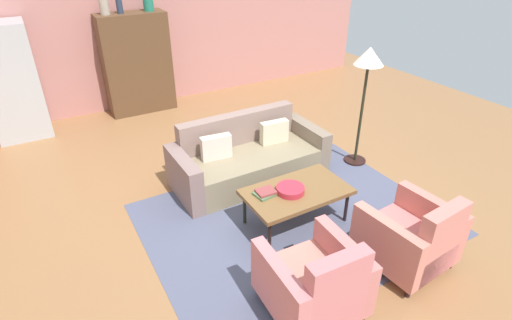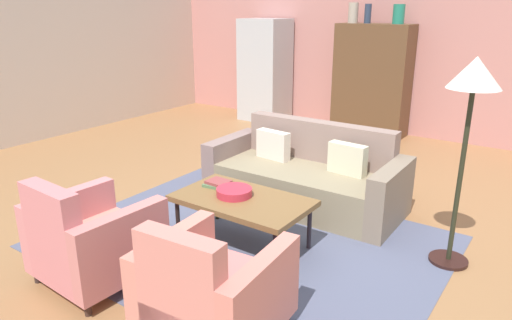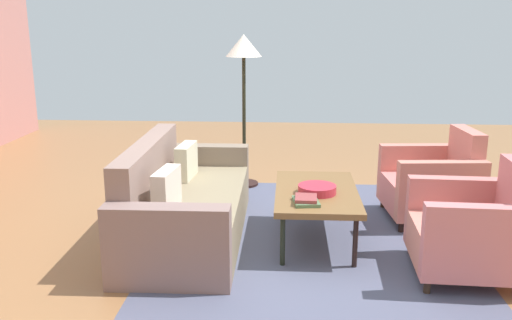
{
  "view_description": "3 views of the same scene",
  "coord_description": "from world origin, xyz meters",
  "px_view_note": "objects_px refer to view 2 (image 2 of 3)",
  "views": [
    {
      "loc": [
        -2.26,
        -3.74,
        3.03
      ],
      "look_at": [
        -0.26,
        -0.24,
        0.73
      ],
      "focal_mm": 28.16,
      "sensor_mm": 36.0,
      "label": 1
    },
    {
      "loc": [
        2.33,
        -3.74,
        2.08
      ],
      "look_at": [
        -0.05,
        -0.33,
        0.7
      ],
      "focal_mm": 32.95,
      "sensor_mm": 36.0,
      "label": 2
    },
    {
      "loc": [
        -4.48,
        -0.42,
        1.87
      ],
      "look_at": [
        -0.14,
        -0.16,
        0.76
      ],
      "focal_mm": 38.57,
      "sensor_mm": 36.0,
      "label": 3
    }
  ],
  "objects_px": {
    "fruit_bowl": "(234,192)",
    "cabinet": "(372,80)",
    "vase_small": "(399,14)",
    "floor_lamp": "(472,93)",
    "armchair_left": "(89,242)",
    "vase_tall": "(353,13)",
    "couch": "(307,177)",
    "vase_round": "(368,14)",
    "armchair_right": "(209,295)",
    "coffee_table": "(242,202)",
    "book_stack": "(219,184)",
    "refrigerator": "(265,70)"
  },
  "relations": [
    {
      "from": "fruit_bowl",
      "to": "vase_small",
      "type": "xyz_separation_m",
      "value": [
        -0.13,
        4.35,
        1.45
      ]
    },
    {
      "from": "vase_tall",
      "to": "floor_lamp",
      "type": "relative_size",
      "value": 0.19
    },
    {
      "from": "cabinet",
      "to": "floor_lamp",
      "type": "height_order",
      "value": "cabinet"
    },
    {
      "from": "vase_tall",
      "to": "vase_small",
      "type": "height_order",
      "value": "vase_tall"
    },
    {
      "from": "armchair_left",
      "to": "vase_tall",
      "type": "xyz_separation_m",
      "value": [
        -0.37,
        5.52,
        1.62
      ]
    },
    {
      "from": "couch",
      "to": "armchair_left",
      "type": "relative_size",
      "value": 2.4
    },
    {
      "from": "couch",
      "to": "vase_small",
      "type": "height_order",
      "value": "vase_small"
    },
    {
      "from": "book_stack",
      "to": "vase_small",
      "type": "height_order",
      "value": "vase_small"
    },
    {
      "from": "armchair_left",
      "to": "floor_lamp",
      "type": "height_order",
      "value": "floor_lamp"
    },
    {
      "from": "armchair_right",
      "to": "vase_tall",
      "type": "bearing_deg",
      "value": 101.39
    },
    {
      "from": "armchair_right",
      "to": "vase_round",
      "type": "height_order",
      "value": "vase_round"
    },
    {
      "from": "coffee_table",
      "to": "refrigerator",
      "type": "relative_size",
      "value": 0.65
    },
    {
      "from": "armchair_left",
      "to": "armchair_right",
      "type": "bearing_deg",
      "value": 2.7
    },
    {
      "from": "coffee_table",
      "to": "armchair_right",
      "type": "height_order",
      "value": "armchair_right"
    },
    {
      "from": "vase_round",
      "to": "couch",
      "type": "bearing_deg",
      "value": -77.15
    },
    {
      "from": "floor_lamp",
      "to": "armchair_right",
      "type": "bearing_deg",
      "value": -117.85
    },
    {
      "from": "coffee_table",
      "to": "fruit_bowl",
      "type": "relative_size",
      "value": 3.73
    },
    {
      "from": "couch",
      "to": "floor_lamp",
      "type": "bearing_deg",
      "value": 164.39
    },
    {
      "from": "floor_lamp",
      "to": "fruit_bowl",
      "type": "bearing_deg",
      "value": -156.21
    },
    {
      "from": "couch",
      "to": "armchair_left",
      "type": "height_order",
      "value": "armchair_left"
    },
    {
      "from": "armchair_left",
      "to": "vase_small",
      "type": "distance_m",
      "value": 5.76
    },
    {
      "from": "vase_tall",
      "to": "vase_small",
      "type": "distance_m",
      "value": 0.75
    },
    {
      "from": "cabinet",
      "to": "refrigerator",
      "type": "distance_m",
      "value": 2.05
    },
    {
      "from": "cabinet",
      "to": "vase_small",
      "type": "distance_m",
      "value": 1.1
    },
    {
      "from": "cabinet",
      "to": "vase_tall",
      "type": "relative_size",
      "value": 5.65
    },
    {
      "from": "coffee_table",
      "to": "fruit_bowl",
      "type": "xyz_separation_m",
      "value": [
        -0.09,
        0.0,
        0.07
      ]
    },
    {
      "from": "cabinet",
      "to": "vase_small",
      "type": "xyz_separation_m",
      "value": [
        0.35,
        -0.0,
        1.05
      ]
    },
    {
      "from": "fruit_bowl",
      "to": "vase_tall",
      "type": "relative_size",
      "value": 1.01
    },
    {
      "from": "cabinet",
      "to": "vase_tall",
      "type": "distance_m",
      "value": 1.13
    },
    {
      "from": "coffee_table",
      "to": "armchair_right",
      "type": "relative_size",
      "value": 1.36
    },
    {
      "from": "armchair_right",
      "to": "vase_tall",
      "type": "height_order",
      "value": "vase_tall"
    },
    {
      "from": "cabinet",
      "to": "vase_small",
      "type": "height_order",
      "value": "vase_small"
    },
    {
      "from": "armchair_left",
      "to": "couch",
      "type": "bearing_deg",
      "value": 78.33
    },
    {
      "from": "couch",
      "to": "coffee_table",
      "type": "xyz_separation_m",
      "value": [
        0.0,
        -1.19,
        0.13
      ]
    },
    {
      "from": "vase_round",
      "to": "refrigerator",
      "type": "xyz_separation_m",
      "value": [
        -1.9,
        -0.1,
        -1.02
      ]
    },
    {
      "from": "vase_round",
      "to": "coffee_table",
      "type": "bearing_deg",
      "value": -80.56
    },
    {
      "from": "cabinet",
      "to": "vase_round",
      "type": "height_order",
      "value": "vase_round"
    },
    {
      "from": "vase_tall",
      "to": "floor_lamp",
      "type": "xyz_separation_m",
      "value": [
        2.59,
        -3.6,
        -0.52
      ]
    },
    {
      "from": "coffee_table",
      "to": "floor_lamp",
      "type": "relative_size",
      "value": 0.7
    },
    {
      "from": "fruit_bowl",
      "to": "vase_round",
      "type": "relative_size",
      "value": 1.08
    },
    {
      "from": "armchair_right",
      "to": "couch",
      "type": "bearing_deg",
      "value": 99.88
    },
    {
      "from": "vase_small",
      "to": "floor_lamp",
      "type": "height_order",
      "value": "vase_small"
    },
    {
      "from": "vase_tall",
      "to": "vase_round",
      "type": "relative_size",
      "value": 1.07
    },
    {
      "from": "armchair_right",
      "to": "armchair_left",
      "type": "bearing_deg",
      "value": 175.44
    },
    {
      "from": "fruit_bowl",
      "to": "cabinet",
      "type": "relative_size",
      "value": 0.18
    },
    {
      "from": "cabinet",
      "to": "floor_lamp",
      "type": "bearing_deg",
      "value": -58.7
    },
    {
      "from": "coffee_table",
      "to": "refrigerator",
      "type": "bearing_deg",
      "value": 121.64
    },
    {
      "from": "refrigerator",
      "to": "coffee_table",
      "type": "bearing_deg",
      "value": -58.36
    },
    {
      "from": "armchair_right",
      "to": "coffee_table",
      "type": "bearing_deg",
      "value": 112.86
    },
    {
      "from": "fruit_bowl",
      "to": "refrigerator",
      "type": "distance_m",
      "value": 4.97
    }
  ]
}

